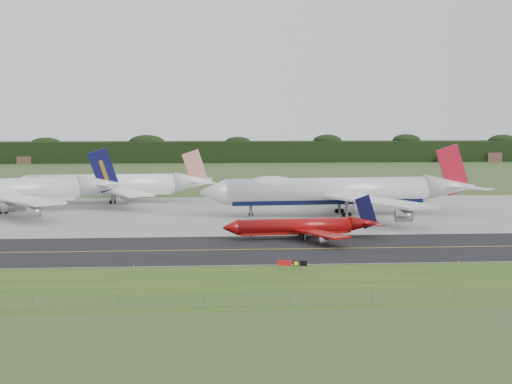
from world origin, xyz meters
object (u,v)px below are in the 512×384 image
object	(u,v)px
jet_star_tail	(113,185)
taxiway_sign	(292,263)
jet_navy_gold	(2,192)
jet_red_737	(303,227)
jet_ba_747	(337,191)

from	to	relation	value
jet_star_tail	taxiway_sign	distance (m)	110.67
jet_star_tail	taxiway_sign	xyz separation A→B (m)	(44.48, -101.24, -4.33)
jet_navy_gold	jet_star_tail	world-z (taller)	jet_navy_gold
jet_navy_gold	taxiway_sign	world-z (taller)	jet_navy_gold
jet_red_737	taxiway_sign	size ratio (longest dim) A/B	6.90
jet_navy_gold	taxiway_sign	bearing A→B (deg)	-48.09
jet_navy_gold	jet_star_tail	bearing A→B (deg)	35.56
jet_red_737	jet_star_tail	size ratio (longest dim) A/B	0.56
jet_ba_747	jet_red_737	size ratio (longest dim) A/B	2.18
jet_ba_747	jet_navy_gold	distance (m)	94.09
jet_ba_747	taxiway_sign	distance (m)	71.89
taxiway_sign	jet_navy_gold	bearing A→B (deg)	131.91
jet_red_737	jet_star_tail	bearing A→B (deg)	126.38
jet_ba_747	taxiway_sign	world-z (taller)	jet_ba_747
jet_navy_gold	jet_star_tail	distance (m)	34.74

